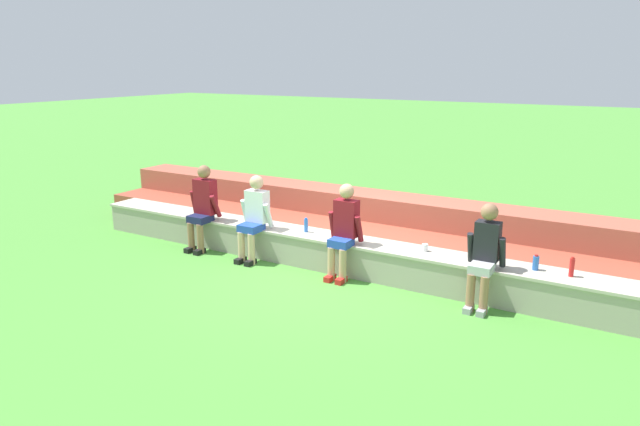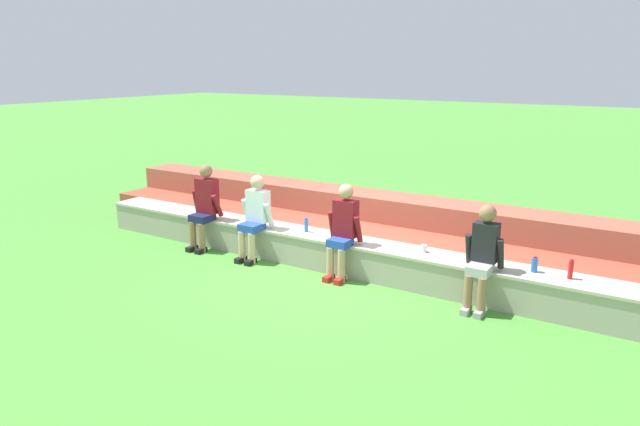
# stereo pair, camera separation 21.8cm
# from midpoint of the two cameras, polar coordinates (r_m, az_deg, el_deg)

# --- Properties ---
(ground_plane) EXTENTS (80.00, 80.00, 0.00)m
(ground_plane) POSITION_cam_midpoint_polar(r_m,az_deg,el_deg) (8.73, 0.63, -6.17)
(ground_plane) COLOR #4C9338
(stone_seating_wall) EXTENTS (9.71, 0.60, 0.51)m
(stone_seating_wall) POSITION_cam_midpoint_polar(r_m,az_deg,el_deg) (8.87, 1.54, -3.98)
(stone_seating_wall) COLOR #A8A08E
(stone_seating_wall) RESTS_ON ground
(brick_bleachers) EXTENTS (11.48, 1.53, 0.85)m
(brick_bleachers) POSITION_cam_midpoint_polar(r_m,az_deg,el_deg) (10.06, 5.46, -1.27)
(brick_bleachers) COLOR #9E4733
(brick_bleachers) RESTS_ON ground
(person_far_left) EXTENTS (0.56, 0.55, 1.45)m
(person_far_left) POSITION_cam_midpoint_polar(r_m,az_deg,el_deg) (9.94, -12.16, 0.77)
(person_far_left) COLOR #996B4C
(person_far_left) RESTS_ON ground
(person_left_of_center) EXTENTS (0.54, 0.58, 1.38)m
(person_left_of_center) POSITION_cam_midpoint_polar(r_m,az_deg,el_deg) (9.28, -7.21, -0.21)
(person_left_of_center) COLOR #DBAD89
(person_left_of_center) RESTS_ON ground
(person_center) EXTENTS (0.52, 0.54, 1.41)m
(person_center) POSITION_cam_midpoint_polar(r_m,az_deg,el_deg) (8.44, 1.63, -1.51)
(person_center) COLOR tan
(person_center) RESTS_ON ground
(person_right_of_center) EXTENTS (0.49, 0.59, 1.37)m
(person_right_of_center) POSITION_cam_midpoint_polar(r_m,az_deg,el_deg) (7.68, 15.20, -3.85)
(person_right_of_center) COLOR #996B4C
(person_right_of_center) RESTS_ON ground
(water_bottle_mid_right) EXTENTS (0.06, 0.06, 0.26)m
(water_bottle_mid_right) POSITION_cam_midpoint_polar(r_m,az_deg,el_deg) (7.83, 22.92, -4.97)
(water_bottle_mid_right) COLOR red
(water_bottle_mid_right) RESTS_ON stone_seating_wall
(water_bottle_near_right) EXTENTS (0.08, 0.08, 0.21)m
(water_bottle_near_right) POSITION_cam_midpoint_polar(r_m,az_deg,el_deg) (7.91, 19.84, -4.66)
(water_bottle_near_right) COLOR blue
(water_bottle_near_right) RESTS_ON stone_seating_wall
(water_bottle_near_left) EXTENTS (0.06, 0.06, 0.23)m
(water_bottle_near_left) POSITION_cam_midpoint_polar(r_m,az_deg,el_deg) (9.10, -2.08, -1.23)
(water_bottle_near_left) COLOR blue
(water_bottle_near_left) RESTS_ON stone_seating_wall
(plastic_cup_right_end) EXTENTS (0.09, 0.09, 0.10)m
(plastic_cup_right_end) POSITION_cam_midpoint_polar(r_m,az_deg,el_deg) (8.30, 9.60, -3.40)
(plastic_cup_right_end) COLOR white
(plastic_cup_right_end) RESTS_ON stone_seating_wall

